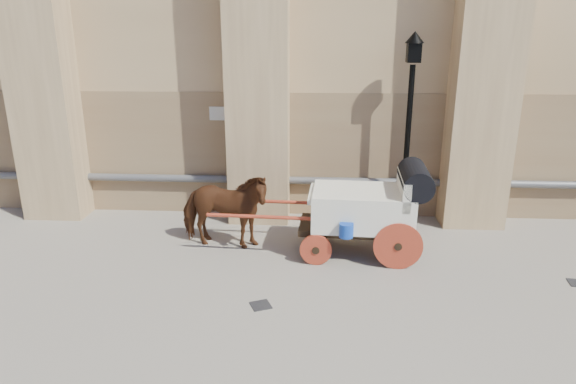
{
  "coord_description": "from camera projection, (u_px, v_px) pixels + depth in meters",
  "views": [
    {
      "loc": [
        0.37,
        -8.06,
        4.48
      ],
      "look_at": [
        -0.21,
        1.8,
        1.27
      ],
      "focal_mm": 32.0,
      "sensor_mm": 36.0,
      "label": 1
    }
  ],
  "objects": [
    {
      "name": "ground",
      "position": [
        294.0,
        292.0,
        9.06
      ],
      "size": [
        90.0,
        90.0,
        0.0
      ],
      "primitive_type": "plane",
      "color": "slate",
      "rests_on": "ground"
    },
    {
      "name": "horse",
      "position": [
        224.0,
        210.0,
        10.65
      ],
      "size": [
        2.06,
        1.13,
        1.66
      ],
      "primitive_type": "imported",
      "rotation": [
        0.0,
        0.0,
        1.45
      ],
      "color": "#552918",
      "rests_on": "ground"
    },
    {
      "name": "carriage",
      "position": [
        370.0,
        206.0,
        10.29
      ],
      "size": [
        4.43,
        1.59,
        1.92
      ],
      "rotation": [
        0.0,
        0.0,
        -0.05
      ],
      "color": "black",
      "rests_on": "ground"
    },
    {
      "name": "street_lamp",
      "position": [
        408.0,
        127.0,
        11.41
      ],
      "size": [
        0.41,
        0.41,
        4.38
      ],
      "color": "black",
      "rests_on": "ground"
    },
    {
      "name": "drain_grate_near",
      "position": [
        261.0,
        305.0,
        8.62
      ],
      "size": [
        0.42,
        0.42,
        0.01
      ],
      "primitive_type": "cube",
      "rotation": [
        0.0,
        0.0,
        0.41
      ],
      "color": "black",
      "rests_on": "ground"
    }
  ]
}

